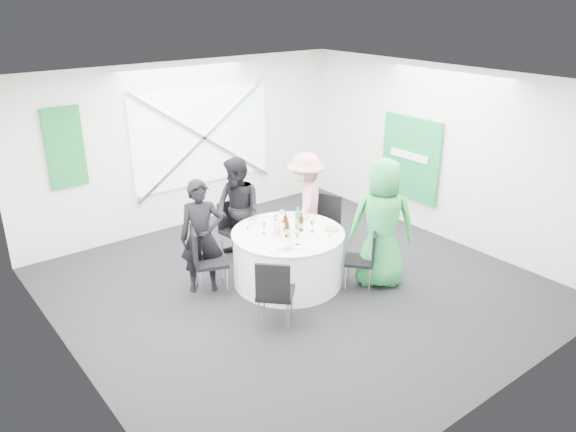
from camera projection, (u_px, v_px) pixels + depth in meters
floor at (297, 287)px, 7.83m from camera, size 6.00×6.00×0.00m
ceiling at (298, 83)px, 6.78m from camera, size 6.00×6.00×0.00m
wall_back at (187, 145)px, 9.50m from camera, size 6.00×0.00×6.00m
wall_front at (504, 279)px, 5.11m from camera, size 6.00×0.00×6.00m
wall_left at (64, 254)px, 5.60m from camera, size 0.00×6.00×6.00m
wall_right at (443, 154)px, 9.02m from camera, size 0.00×6.00×6.00m
window_panel at (203, 137)px, 9.60m from camera, size 2.60×0.03×1.60m
window_brace_a at (204, 138)px, 9.57m from camera, size 2.63×0.05×1.84m
window_brace_b at (204, 138)px, 9.57m from camera, size 2.63×0.05×1.84m
green_banner at (65, 148)px, 8.21m from camera, size 0.55×0.04×1.20m
green_sign at (410, 158)px, 9.49m from camera, size 0.05×1.20×1.40m
banquet_table at (288, 257)px, 7.83m from camera, size 1.56×1.56×0.76m
chair_back at (232, 225)px, 8.56m from camera, size 0.44×0.45×0.87m
chair_back_left at (204, 256)px, 7.45m from camera, size 0.57×0.56×0.95m
chair_back_right at (326, 220)px, 8.68m from camera, size 0.55×0.54×0.92m
chair_front_right at (365, 256)px, 7.61m from camera, size 0.55×0.55×0.86m
chair_front_left at (274, 289)px, 6.63m from camera, size 0.61×0.61×0.95m
person_man_back_left at (201, 237)px, 7.48m from camera, size 0.68×0.60×1.58m
person_man_back at (238, 211)px, 8.32m from camera, size 0.54×0.84×1.60m
person_woman_pink at (305, 204)px, 8.58m from camera, size 1.12×1.01×1.61m
person_woman_green at (382, 224)px, 7.60m from camera, size 1.05×1.01×1.81m
plate_back at (265, 221)px, 8.03m from camera, size 0.29×0.29×0.01m
plate_back_left at (250, 235)px, 7.60m from camera, size 0.27×0.27×0.01m
plate_back_right at (303, 218)px, 8.13m from camera, size 0.29×0.29×0.04m
plate_front_right at (332, 230)px, 7.73m from camera, size 0.29×0.29×0.04m
plate_front_left at (277, 248)px, 7.19m from camera, size 0.24×0.24×0.01m
napkin at (284, 247)px, 7.17m from camera, size 0.17×0.11×0.05m
beer_bottle_a at (276, 226)px, 7.62m from camera, size 0.06×0.06×0.27m
beer_bottle_b at (285, 224)px, 7.70m from camera, size 0.06×0.06×0.27m
beer_bottle_c at (301, 224)px, 7.70m from camera, size 0.06×0.06×0.27m
beer_bottle_d at (287, 230)px, 7.51m from camera, size 0.06×0.06×0.27m
green_water_bottle at (298, 220)px, 7.79m from camera, size 0.08×0.08×0.31m
clear_water_bottle at (277, 229)px, 7.51m from camera, size 0.08×0.08×0.29m
wine_glass_a at (312, 223)px, 7.66m from camera, size 0.07×0.07×0.17m
wine_glass_b at (264, 225)px, 7.60m from camera, size 0.07×0.07×0.17m
wine_glass_c at (288, 235)px, 7.29m from camera, size 0.07×0.07×0.17m
wine_glass_d at (282, 213)px, 8.00m from camera, size 0.07×0.07×0.17m
wine_glass_e at (297, 236)px, 7.27m from camera, size 0.07×0.07×0.17m
fork_a at (270, 218)px, 8.17m from camera, size 0.15×0.03×0.01m
knife_a at (253, 224)px, 7.96m from camera, size 0.15×0.03×0.01m
fork_b at (269, 248)px, 7.21m from camera, size 0.11×0.12×0.01m
knife_b at (295, 250)px, 7.16m from camera, size 0.12×0.12×0.01m
fork_c at (314, 220)px, 8.09m from camera, size 0.08×0.14×0.01m
knife_c at (292, 216)px, 8.22m from camera, size 0.09×0.14×0.01m
fork_d at (248, 229)px, 7.80m from camera, size 0.09×0.13×0.01m
knife_d at (251, 241)px, 7.42m from camera, size 0.08×0.14×0.01m
fork_e at (329, 237)px, 7.55m from camera, size 0.10×0.13×0.01m
knife_e at (329, 229)px, 7.78m from camera, size 0.12×0.12×0.01m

